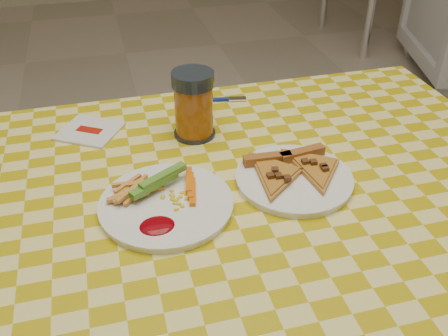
{
  "coord_description": "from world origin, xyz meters",
  "views": [
    {
      "loc": [
        -0.19,
        -0.71,
        1.32
      ],
      "look_at": [
        0.01,
        0.05,
        0.78
      ],
      "focal_mm": 40.0,
      "sensor_mm": 36.0,
      "label": 1
    }
  ],
  "objects_px": {
    "plate_left": "(166,205)",
    "drink_glass": "(194,105)",
    "table": "(224,223)",
    "plate_right": "(294,180)"
  },
  "relations": [
    {
      "from": "plate_left",
      "to": "drink_glass",
      "type": "distance_m",
      "value": 0.27
    },
    {
      "from": "table",
      "to": "drink_glass",
      "type": "xyz_separation_m",
      "value": [
        -0.01,
        0.22,
        0.15
      ]
    },
    {
      "from": "table",
      "to": "drink_glass",
      "type": "distance_m",
      "value": 0.27
    },
    {
      "from": "plate_right",
      "to": "table",
      "type": "bearing_deg",
      "value": 178.96
    },
    {
      "from": "table",
      "to": "plate_left",
      "type": "bearing_deg",
      "value": -171.26
    },
    {
      "from": "plate_left",
      "to": "drink_glass",
      "type": "relative_size",
      "value": 1.6
    },
    {
      "from": "table",
      "to": "drink_glass",
      "type": "bearing_deg",
      "value": 92.11
    },
    {
      "from": "table",
      "to": "plate_left",
      "type": "height_order",
      "value": "plate_left"
    },
    {
      "from": "table",
      "to": "drink_glass",
      "type": "height_order",
      "value": "drink_glass"
    },
    {
      "from": "plate_left",
      "to": "plate_right",
      "type": "relative_size",
      "value": 1.07
    }
  ]
}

